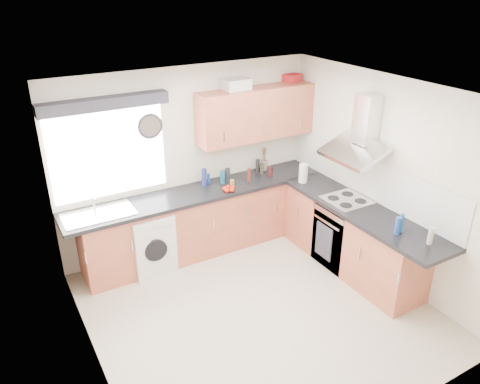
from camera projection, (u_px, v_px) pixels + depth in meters
ground_plane at (258, 310)px, 5.40m from camera, size 3.60×3.60×0.00m
ceiling at (262, 95)px, 4.35m from camera, size 3.60×3.60×0.02m
wall_back at (189, 160)px, 6.29m from camera, size 3.60×0.02×2.50m
wall_front at (390, 312)px, 3.46m from camera, size 3.60×0.02×2.50m
wall_left at (85, 262)px, 4.06m from camera, size 0.02×3.60×2.50m
wall_right at (385, 179)px, 5.69m from camera, size 0.02×3.60×2.50m
window at (109, 153)px, 5.68m from camera, size 1.40×0.02×1.10m
window_blind at (104, 103)px, 5.34m from camera, size 1.50×0.18×0.14m
splashback at (366, 177)px, 5.95m from camera, size 0.01×3.00×0.54m
base_cab_back at (194, 224)px, 6.36m from camera, size 3.00×0.58×0.86m
base_cab_corner at (290, 199)px, 7.08m from camera, size 0.60×0.60×0.86m
base_cab_right at (352, 238)px, 6.03m from camera, size 0.58×2.10×0.86m
worktop_back at (199, 193)px, 6.21m from camera, size 3.60×0.62×0.05m
worktop_right at (363, 212)px, 5.71m from camera, size 0.62×2.42×0.05m
sink at (98, 211)px, 5.58m from camera, size 0.84×0.46×0.10m
oven at (343, 234)px, 6.14m from camera, size 0.56×0.58×0.85m
hob_plate at (347, 200)px, 5.93m from camera, size 0.52×0.52×0.01m
extractor_hood at (360, 135)px, 5.62m from camera, size 0.52×0.78×0.66m
upper_cabinets at (256, 114)px, 6.35m from camera, size 1.70×0.35×0.70m
washing_machine at (148, 241)px, 6.03m from camera, size 0.59×0.57×0.80m
wall_clock at (150, 126)px, 5.81m from camera, size 0.33×0.04×0.33m
casserole at (236, 84)px, 6.07m from camera, size 0.35×0.26×0.14m
storage_box at (292, 78)px, 6.55m from camera, size 0.28×0.25×0.10m
utensil_pot at (264, 165)px, 6.84m from camera, size 0.13×0.13×0.14m
kitchen_roll at (303, 173)px, 6.41m from camera, size 0.15×0.15×0.26m
tomato_cluster at (229, 189)px, 6.18m from camera, size 0.19×0.19×0.07m
jar_0 at (262, 169)px, 6.72m from camera, size 0.05×0.05×0.14m
jar_1 at (270, 172)px, 6.61m from camera, size 0.07×0.07×0.14m
jar_2 at (249, 175)px, 6.42m from camera, size 0.05×0.05×0.20m
jar_3 at (227, 175)px, 6.42m from camera, size 0.07×0.07×0.20m
jar_4 at (204, 177)px, 6.31m from camera, size 0.07×0.07×0.24m
jar_5 at (209, 179)px, 6.38m from camera, size 0.04×0.04×0.15m
jar_6 at (232, 184)px, 6.26m from camera, size 0.06×0.06×0.12m
jar_7 at (258, 166)px, 6.74m from camera, size 0.06×0.06×0.19m
jar_8 at (223, 177)px, 6.40m from camera, size 0.07×0.07×0.18m
bottle_0 at (401, 223)px, 5.17m from camera, size 0.05×0.05×0.22m
bottle_1 at (431, 236)px, 4.94m from camera, size 0.06×0.06×0.19m
bottle_2 at (398, 226)px, 5.13m from camera, size 0.06×0.06×0.21m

